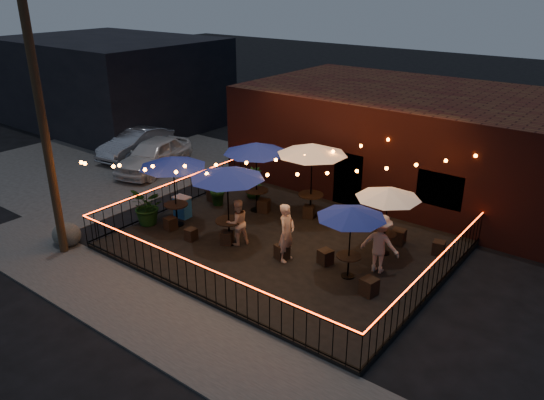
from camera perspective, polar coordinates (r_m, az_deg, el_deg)
The scene contains 39 objects.
ground at distance 16.09m, azimuth -2.95°, elevation -7.68°, with size 110.00×110.00×0.00m, color black.
patio at distance 17.43m, azimuth 1.31°, elevation -4.85°, with size 10.00×8.00×0.15m, color black.
sidewalk at distance 14.17m, azimuth -11.70°, elevation -12.71°, with size 18.00×2.50×0.05m, color #3E3B39.
parking_lot at distance 26.86m, azimuth -17.14°, elevation 4.03°, with size 11.00×12.00×0.02m, color #3E3B39.
brick_building at distance 22.87m, azimuth 15.47°, elevation 6.28°, with size 14.00×8.00×4.00m.
background_building at distance 33.86m, azimuth -16.86°, elevation 12.13°, with size 12.00×9.00×5.00m, color black.
utility_pole at distance 17.02m, azimuth -23.30°, elevation 6.80°, with size 0.26×0.26×8.00m, color #3E2B19.
fence_front at distance 14.51m, azimuth -8.17°, elevation -8.51°, with size 10.00×0.04×1.04m.
fence_left at distance 20.26m, azimuth -10.13°, elevation 0.68°, with size 0.04×8.00×1.04m.
fence_right at distance 15.12m, azimuth 16.94°, elevation -7.99°, with size 0.04×8.00×1.04m.
festoon_lights at distance 16.80m, azimuth -2.00°, elevation 3.17°, with size 10.02×8.72×1.32m.
cafe_table_0 at distance 18.08m, azimuth -10.63°, elevation 3.99°, with size 3.03×3.03×2.52m.
cafe_table_1 at distance 18.96m, azimuth -1.72°, elevation 5.55°, with size 2.64×2.64×2.63m.
cafe_table_2 at distance 16.47m, azimuth -4.85°, elevation 2.82°, with size 3.00×3.00×2.63m.
cafe_table_3 at distance 18.47m, azimuth 4.35°, elevation 5.39°, with size 3.27×3.27×2.75m.
cafe_table_4 at distance 14.78m, azimuth 8.55°, elevation -1.44°, with size 2.41×2.41×2.19m.
cafe_table_5 at distance 16.28m, azimuth 12.39°, elevation 0.62°, with size 2.53×2.53×2.20m.
bistro_chair_0 at distance 18.54m, azimuth -10.85°, elevation -2.50°, with size 0.37×0.37×0.44m, color black.
bistro_chair_1 at distance 17.70m, azimuth -8.71°, elevation -3.67°, with size 0.34×0.34×0.40m, color black.
bistro_chair_2 at distance 20.69m, azimuth -6.27°, elevation 0.57°, with size 0.41×0.41×0.48m, color black.
bistro_chair_3 at distance 19.57m, azimuth -0.88°, elevation -0.62°, with size 0.40×0.40×0.48m, color black.
bistro_chair_4 at distance 17.30m, azimuth -4.88°, elevation -4.06°, with size 0.37×0.37×0.44m, color black.
bistro_chair_5 at distance 16.38m, azimuth 1.08°, elevation -5.56°, with size 0.38×0.38×0.45m, color black.
bistro_chair_6 at distance 19.17m, azimuth 3.98°, elevation -1.25°, with size 0.38×0.38×0.45m, color black.
bistro_chair_7 at distance 18.70m, azimuth 7.59°, elevation -1.95°, with size 0.42×0.42×0.50m, color black.
bistro_chair_8 at distance 16.16m, azimuth 5.76°, elevation -6.10°, with size 0.38×0.38×0.45m, color black.
bistro_chair_9 at distance 14.83m, azimuth 10.40°, elevation -9.16°, with size 0.41×0.41×0.49m, color black.
bistro_chair_10 at distance 17.72m, azimuth 13.45°, elevation -3.86°, with size 0.42×0.42×0.49m, color black.
bistro_chair_11 at distance 17.42m, azimuth 17.49°, elevation -4.92°, with size 0.36×0.36×0.43m, color black.
patron_a at distance 15.98m, azimuth 1.58°, elevation -3.53°, with size 0.67×0.44×1.84m, color #D1A98B.
patron_b at distance 17.03m, azimuth -3.74°, elevation -2.40°, with size 0.75×0.58×1.54m, color tan.
patron_c at distance 15.69m, azimuth 11.52°, elevation -4.62°, with size 1.16×0.67×1.80m, color tan.
potted_shrub_a at distance 18.88m, azimuth -13.20°, elevation -0.67°, with size 1.24×1.07×1.37m, color #0F4012.
potted_shrub_b at distance 20.08m, azimuth -5.82°, elevation 1.07°, with size 0.69×0.56×1.26m, color #15350F.
potted_shrub_c at distance 20.77m, azimuth -2.02°, elevation 1.86°, with size 0.68×0.68×1.21m, color #0F4110.
cooler at distance 19.35m, azimuth -9.63°, elevation -0.72°, with size 0.62×0.46×0.79m.
boulder at distance 18.69m, azimuth -21.22°, elevation -3.49°, with size 0.96×0.82×0.75m, color #42423D.
car_white at distance 24.75m, azimuth -12.58°, elevation 4.74°, with size 1.76×4.38×1.49m, color white.
car_silver at distance 26.99m, azimuth -14.40°, elevation 5.94°, with size 1.47×4.20×1.38m, color gray.
Camera 1 is at (9.11, -10.50, 8.10)m, focal length 35.00 mm.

